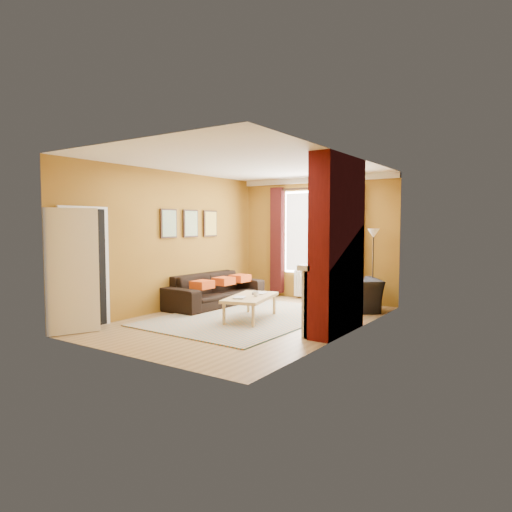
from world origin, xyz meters
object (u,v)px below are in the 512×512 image
object	(u,v)px
wicker_stool	(325,297)
armchair	(353,295)
floor_lamp	(373,246)
sofa	(215,290)
coffee_table	(251,299)

from	to	relation	value
wicker_stool	armchair	bearing A→B (deg)	-18.56
armchair	floor_lamp	world-z (taller)	floor_lamp
armchair	wicker_stool	bearing A→B (deg)	-56.93
sofa	armchair	bearing A→B (deg)	-66.97
coffee_table	wicker_stool	xyz separation A→B (m)	(0.54, 2.02, -0.19)
floor_lamp	coffee_table	bearing A→B (deg)	-125.29
wicker_stool	floor_lamp	bearing A→B (deg)	7.02
armchair	coffee_table	bearing A→B (deg)	17.01
sofa	wicker_stool	world-z (taller)	sofa
floor_lamp	armchair	bearing A→B (deg)	-128.47
armchair	wicker_stool	xyz separation A→B (m)	(-0.70, 0.23, -0.13)
sofa	armchair	world-z (taller)	sofa
sofa	floor_lamp	size ratio (longest dim) A/B	1.43
coffee_table	floor_lamp	distance (m)	2.77
armchair	wicker_stool	size ratio (longest dim) A/B	2.49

